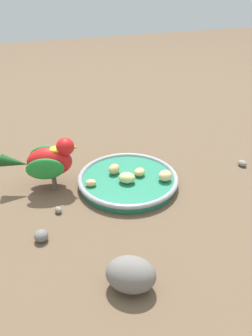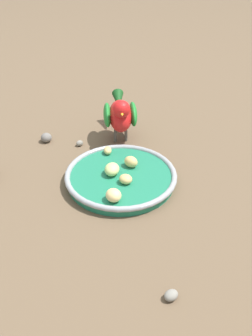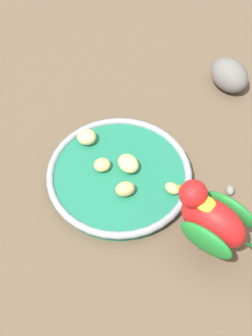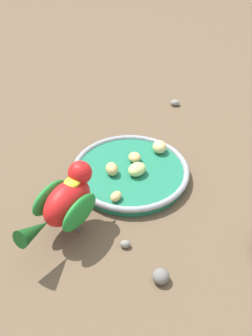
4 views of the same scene
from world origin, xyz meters
name	(u,v)px [view 3 (image 3 of 4)]	position (x,y,z in m)	size (l,w,h in m)	color
ground_plane	(125,182)	(0.00, 0.00, 0.00)	(4.00, 4.00, 0.00)	brown
feeding_bowl	(120,174)	(0.01, 0.00, 0.01)	(0.24, 0.24, 0.03)	#1E7251
apple_piece_0	(127,163)	(0.00, -0.02, 0.03)	(0.04, 0.03, 0.02)	#C6D17A
apple_piece_1	(103,164)	(0.04, 0.00, 0.03)	(0.03, 0.03, 0.02)	tan
apple_piece_2	(173,186)	(-0.08, 0.00, 0.03)	(0.03, 0.02, 0.02)	tan
apple_piece_3	(125,189)	(-0.01, 0.03, 0.03)	(0.03, 0.02, 0.02)	tan
apple_piece_4	(87,137)	(0.09, -0.04, 0.03)	(0.03, 0.03, 0.03)	#E5C67F
parrot	(216,222)	(-0.16, 0.06, 0.07)	(0.18, 0.10, 0.12)	#59544C
rock_large	(229,75)	(-0.10, -0.28, 0.03)	(0.08, 0.06, 0.06)	slate
pebble_1	(230,190)	(-0.17, -0.04, 0.01)	(0.02, 0.01, 0.01)	gray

